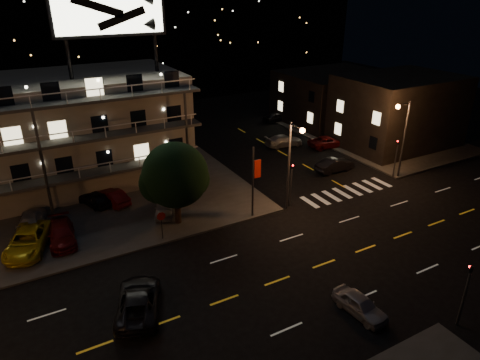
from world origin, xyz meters
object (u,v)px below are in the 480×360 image
lot_car_4 (164,207)px  road_car_west (138,301)px  lot_car_2 (28,241)px  road_car_east (360,305)px  side_car_0 (335,165)px  lot_car_7 (32,219)px  tree (175,177)px

lot_car_4 → road_car_west: size_ratio=0.69×
lot_car_2 → lot_car_4: 10.74m
road_car_east → side_car_0: bearing=48.4°
lot_car_7 → tree: bearing=167.0°
lot_car_2 → road_car_east: lot_car_2 is taller
tree → road_car_west: size_ratio=1.30×
lot_car_2 → side_car_0: lot_car_2 is taller
lot_car_4 → side_car_0: side_car_0 is taller
side_car_0 → road_car_west: size_ratio=0.82×
lot_car_2 → road_car_east: bearing=-25.4°
lot_car_4 → lot_car_7: bearing=-174.8°
lot_car_7 → road_car_west: size_ratio=0.83×
lot_car_4 → lot_car_7: 10.67m
lot_car_4 → lot_car_7: (-10.18, 3.20, 0.02)m
road_car_west → lot_car_2: bearing=-42.0°
side_car_0 → road_car_east: size_ratio=1.22×
lot_car_7 → road_car_east: size_ratio=1.23×
tree → road_car_east: 16.81m
lot_car_2 → side_car_0: (30.01, 0.81, -0.18)m
tree → lot_car_7: tree is taller
tree → lot_car_2: size_ratio=1.27×
lot_car_7 → road_car_east: (16.32, -20.55, -0.18)m
lot_car_2 → side_car_0: bearing=21.2°
tree → road_car_west: (-5.94, -8.73, -3.54)m
side_car_0 → road_car_west: 27.13m
lot_car_4 → lot_car_2: bearing=-155.2°
road_car_east → road_car_west: (-11.62, 6.66, 0.13)m
lot_car_4 → side_car_0: bearing=23.8°
tree → side_car_0: size_ratio=1.58×
lot_car_2 → lot_car_4: size_ratio=1.49×
lot_car_4 → lot_car_7: size_ratio=0.83×
tree → lot_car_2: bearing=172.1°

